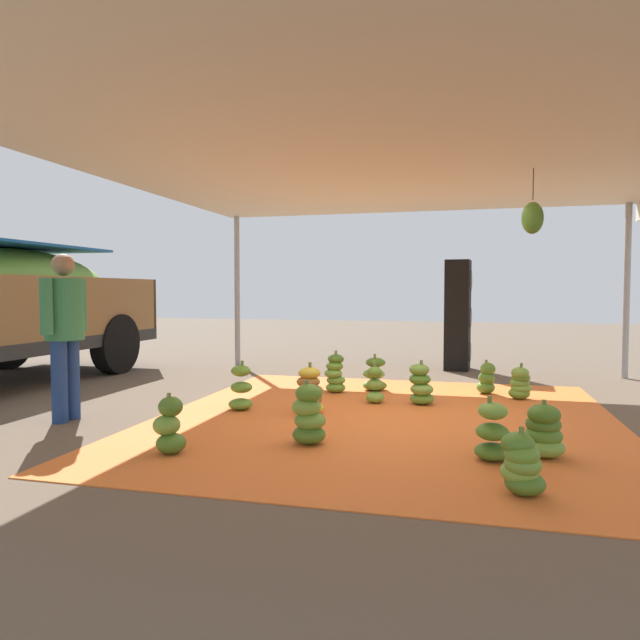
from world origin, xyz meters
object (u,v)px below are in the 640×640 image
(banana_bunch_7, at_px, (520,384))
(banana_bunch_12, at_px, (241,389))
(banana_bunch_5, at_px, (487,379))
(worker_0, at_px, (64,324))
(banana_bunch_11, at_px, (375,375))
(banana_bunch_0, at_px, (335,375))
(banana_bunch_6, at_px, (492,434))
(banana_bunch_8, at_px, (310,392))
(banana_bunch_10, at_px, (169,427))
(banana_bunch_3, at_px, (544,432))
(banana_bunch_1, at_px, (522,465))
(speaker_stack, at_px, (458,315))
(banana_bunch_2, at_px, (421,386))
(banana_bunch_9, at_px, (309,416))
(banana_bunch_4, at_px, (375,386))

(banana_bunch_7, relative_size, banana_bunch_12, 0.80)
(banana_bunch_5, height_order, worker_0, worker_0)
(banana_bunch_5, bearing_deg, banana_bunch_11, 93.39)
(worker_0, bearing_deg, banana_bunch_0, -45.93)
(banana_bunch_6, bearing_deg, banana_bunch_8, 54.95)
(banana_bunch_8, xyz_separation_m, banana_bunch_10, (-1.80, 0.75, -0.02))
(banana_bunch_3, bearing_deg, banana_bunch_12, 70.41)
(banana_bunch_3, xyz_separation_m, banana_bunch_6, (-0.22, 0.42, 0.01))
(banana_bunch_10, xyz_separation_m, worker_0, (0.85, 1.70, 0.81))
(banana_bunch_1, bearing_deg, banana_bunch_12, 53.99)
(banana_bunch_3, height_order, banana_bunch_12, banana_bunch_12)
(banana_bunch_0, xyz_separation_m, banana_bunch_3, (-2.51, -2.36, -0.03))
(banana_bunch_11, bearing_deg, banana_bunch_3, -146.43)
(banana_bunch_6, relative_size, worker_0, 0.29)
(banana_bunch_3, relative_size, speaker_stack, 0.25)
(banana_bunch_3, bearing_deg, banana_bunch_5, 7.09)
(banana_bunch_3, height_order, speaker_stack, speaker_stack)
(banana_bunch_12, bearing_deg, banana_bunch_7, -65.15)
(banana_bunch_6, height_order, banana_bunch_7, banana_bunch_6)
(banana_bunch_2, bearing_deg, banana_bunch_9, 157.55)
(banana_bunch_3, height_order, banana_bunch_8, banana_bunch_8)
(banana_bunch_5, height_order, banana_bunch_11, banana_bunch_11)
(banana_bunch_0, height_order, banana_bunch_4, banana_bunch_0)
(banana_bunch_7, distance_m, speaker_stack, 2.89)
(speaker_stack, bearing_deg, banana_bunch_2, 173.36)
(banana_bunch_9, height_order, speaker_stack, speaker_stack)
(speaker_stack, bearing_deg, banana_bunch_8, 159.44)
(banana_bunch_12, bearing_deg, banana_bunch_5, -57.89)
(banana_bunch_2, height_order, banana_bunch_9, banana_bunch_9)
(banana_bunch_3, xyz_separation_m, banana_bunch_11, (2.80, 1.86, -0.00))
(banana_bunch_8, bearing_deg, worker_0, 111.33)
(banana_bunch_1, height_order, banana_bunch_2, banana_bunch_2)
(banana_bunch_0, relative_size, banana_bunch_3, 1.19)
(banana_bunch_5, distance_m, banana_bunch_12, 3.31)
(banana_bunch_4, relative_size, banana_bunch_8, 0.87)
(banana_bunch_2, distance_m, banana_bunch_12, 2.17)
(banana_bunch_9, xyz_separation_m, speaker_stack, (5.38, -1.24, 0.70))
(banana_bunch_8, distance_m, banana_bunch_9, 1.26)
(banana_bunch_1, bearing_deg, speaker_stack, 4.63)
(banana_bunch_4, distance_m, banana_bunch_6, 2.49)
(banana_bunch_10, xyz_separation_m, banana_bunch_11, (3.48, -1.22, -0.02))
(banana_bunch_12, height_order, speaker_stack, speaker_stack)
(banana_bunch_6, relative_size, banana_bunch_9, 0.91)
(banana_bunch_3, relative_size, banana_bunch_11, 0.95)
(banana_bunch_1, relative_size, worker_0, 0.26)
(speaker_stack, bearing_deg, banana_bunch_6, -176.35)
(banana_bunch_4, relative_size, worker_0, 0.28)
(banana_bunch_1, xyz_separation_m, banana_bunch_12, (2.11, 2.90, 0.04))
(banana_bunch_9, bearing_deg, banana_bunch_5, -28.90)
(speaker_stack, bearing_deg, banana_bunch_7, -163.03)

